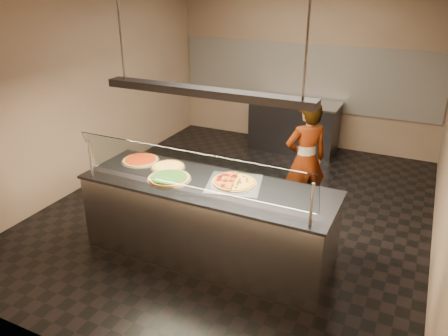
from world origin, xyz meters
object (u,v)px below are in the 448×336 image
at_px(sneeze_guard, 191,170).
at_px(serving_counter, 208,220).
at_px(pizza_cheese, 168,166).
at_px(prep_table, 294,126).
at_px(pizza_tomato, 141,160).
at_px(half_pizza_pepperoni, 225,179).
at_px(half_pizza_sausage, 244,184).
at_px(pizza_spatula, 164,169).
at_px(worker, 306,160).
at_px(heat_lamp_housing, 206,92).
at_px(perforated_tray, 234,183).
at_px(pizza_spinach, 169,178).

bearing_deg(sneeze_guard, serving_counter, 90.00).
distance_m(pizza_cheese, prep_table, 3.62).
xyz_separation_m(serving_counter, prep_table, (-0.14, 3.75, 0.00)).
xyz_separation_m(sneeze_guard, pizza_tomato, (-1.04, 0.56, -0.28)).
distance_m(half_pizza_pepperoni, pizza_tomato, 1.20).
distance_m(half_pizza_pepperoni, half_pizza_sausage, 0.23).
xyz_separation_m(pizza_spatula, worker, (1.32, 1.38, -0.17)).
xyz_separation_m(worker, heat_lamp_housing, (-0.71, -1.45, 1.16)).
xyz_separation_m(perforated_tray, pizza_spatula, (-0.88, -0.04, 0.02)).
bearing_deg(pizza_cheese, half_pizza_sausage, -4.03).
xyz_separation_m(serving_counter, pizza_cheese, (-0.62, 0.19, 0.48)).
bearing_deg(pizza_tomato, pizza_cheese, -3.46).
relative_size(serving_counter, pizza_cheese, 6.97).
bearing_deg(half_pizza_pepperoni, pizza_spatula, -176.84).
bearing_deg(pizza_spinach, pizza_tomato, 153.55).
xyz_separation_m(pizza_spinach, pizza_cheese, (-0.19, 0.27, -0.00)).
bearing_deg(half_pizza_pepperoni, prep_table, 94.64).
bearing_deg(heat_lamp_housing, worker, 64.02).
height_order(sneeze_guard, pizza_spinach, sneeze_guard).
bearing_deg(prep_table, perforated_tray, -83.55).
relative_size(pizza_cheese, prep_table, 0.26).
distance_m(perforated_tray, half_pizza_sausage, 0.12).
relative_size(half_pizza_sausage, pizza_cheese, 1.27).
height_order(half_pizza_sausage, heat_lamp_housing, heat_lamp_housing).
bearing_deg(serving_counter, half_pizza_pepperoni, 37.13).
distance_m(sneeze_guard, perforated_tray, 0.61).
distance_m(sneeze_guard, heat_lamp_housing, 0.80).
bearing_deg(half_pizza_sausage, pizza_spatula, -177.55).
bearing_deg(half_pizza_pepperoni, sneeze_guard, -108.74).
bearing_deg(pizza_spatula, half_pizza_pepperoni, 3.16).
height_order(pizza_cheese, heat_lamp_housing, heat_lamp_housing).
distance_m(perforated_tray, pizza_spatula, 0.88).
relative_size(half_pizza_pepperoni, half_pizza_sausage, 1.00).
height_order(half_pizza_pepperoni, pizza_cheese, half_pizza_pepperoni).
bearing_deg(half_pizza_sausage, sneeze_guard, -129.98).
bearing_deg(serving_counter, half_pizza_sausage, 17.06).
distance_m(serving_counter, prep_table, 3.75).
distance_m(serving_counter, pizza_tomato, 1.16).
relative_size(half_pizza_pepperoni, prep_table, 0.33).
bearing_deg(sneeze_guard, perforated_tray, 59.46).
relative_size(perforated_tray, prep_table, 0.44).
bearing_deg(perforated_tray, serving_counter, -156.45).
bearing_deg(worker, pizza_spinach, 13.81).
xyz_separation_m(half_pizza_sausage, pizza_spatula, (-1.00, -0.04, 0.00)).
bearing_deg(worker, perforated_tray, 32.40).
xyz_separation_m(perforated_tray, prep_table, (-0.41, 3.63, -0.47)).
relative_size(half_pizza_pepperoni, pizza_tomato, 1.13).
bearing_deg(pizza_tomato, heat_lamp_housing, -11.72).
xyz_separation_m(prep_table, worker, (0.85, -2.30, 0.33)).
bearing_deg(sneeze_guard, pizza_spatula, 145.44).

